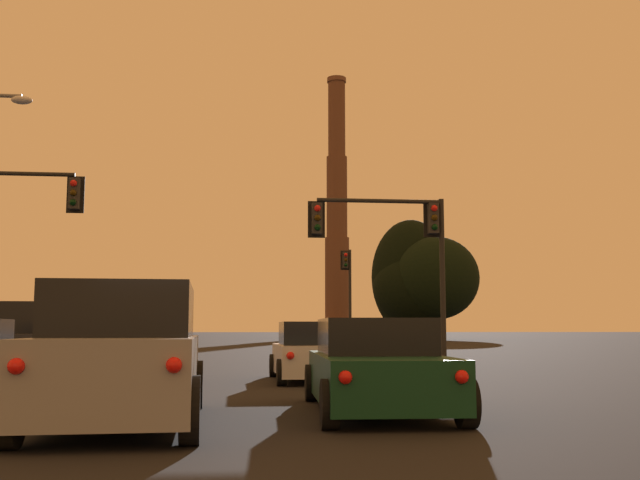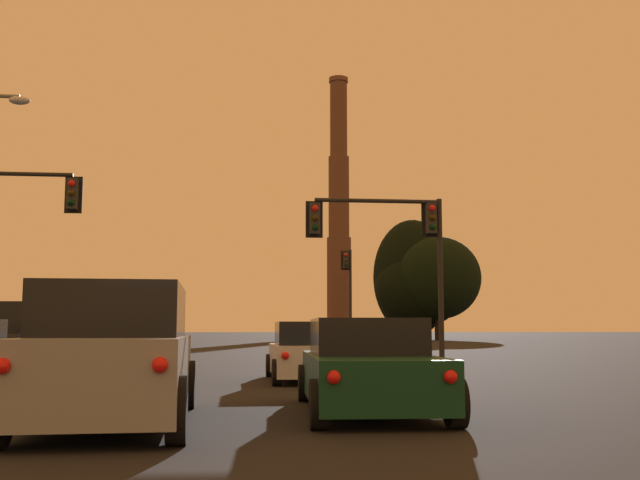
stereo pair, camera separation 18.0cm
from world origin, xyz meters
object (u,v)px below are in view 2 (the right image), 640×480
object	(u,v)px
hatchback_right_lane_front	(308,354)
traffic_light_overhead_right	(396,238)
smokestack	(339,233)
suv_left_lane_front	(32,345)
traffic_light_far_right	(348,284)
sedan_right_lane_second	(367,368)
suv_center_lane_second	(113,356)

from	to	relation	value
hatchback_right_lane_front	traffic_light_overhead_right	bearing A→B (deg)	60.01
traffic_light_overhead_right	smokestack	bearing A→B (deg)	83.91
smokestack	traffic_light_overhead_right	bearing A→B (deg)	-96.09
suv_left_lane_front	smokestack	world-z (taller)	smokestack
suv_left_lane_front	hatchback_right_lane_front	size ratio (longest dim) A/B	1.20
hatchback_right_lane_front	smokestack	world-z (taller)	smokestack
suv_left_lane_front	traffic_light_far_right	world-z (taller)	traffic_light_far_right
sedan_right_lane_second	smokestack	bearing A→B (deg)	84.96
suv_left_lane_front	traffic_light_overhead_right	world-z (taller)	traffic_light_overhead_right
suv_center_lane_second	smokestack	world-z (taller)	smokestack
traffic_light_far_right	smokestack	world-z (taller)	smokestack
sedan_right_lane_second	smokestack	xyz separation A→B (m)	(12.53, 100.71, 15.13)
traffic_light_overhead_right	suv_left_lane_front	bearing A→B (deg)	-146.14
hatchback_right_lane_front	traffic_light_overhead_right	xyz separation A→B (m)	(3.51, 6.21, 3.66)
sedan_right_lane_second	smokestack	distance (m)	102.60
traffic_light_overhead_right	traffic_light_far_right	world-z (taller)	traffic_light_far_right
suv_left_lane_front	suv_center_lane_second	xyz separation A→B (m)	(3.10, -7.61, 0.00)
sedan_right_lane_second	suv_center_lane_second	xyz separation A→B (m)	(-3.64, -1.11, 0.23)
suv_left_lane_front	traffic_light_overhead_right	size ratio (longest dim) A/B	0.87
hatchback_right_lane_front	traffic_light_overhead_right	distance (m)	8.02
traffic_light_overhead_right	smokestack	xyz separation A→B (m)	(9.34, 87.54, 11.48)
suv_left_lane_front	smokestack	bearing A→B (deg)	76.45
suv_left_lane_front	traffic_light_overhead_right	distance (m)	12.45
hatchback_right_lane_front	suv_center_lane_second	xyz separation A→B (m)	(-3.33, -8.07, 0.23)
smokestack	hatchback_right_lane_front	bearing A→B (deg)	-97.80
hatchback_right_lane_front	suv_center_lane_second	distance (m)	8.73
hatchback_right_lane_front	smokestack	distance (m)	95.83
hatchback_right_lane_front	smokestack	size ratio (longest dim) A/B	0.10
hatchback_right_lane_front	suv_left_lane_front	bearing A→B (deg)	-176.52
hatchback_right_lane_front	traffic_light_far_right	bearing A→B (deg)	79.44
suv_center_lane_second	traffic_light_overhead_right	xyz separation A→B (m)	(6.83, 14.28, 3.42)
suv_left_lane_front	hatchback_right_lane_front	xyz separation A→B (m)	(6.43, 0.45, -0.23)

